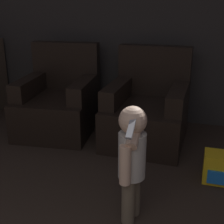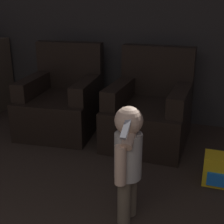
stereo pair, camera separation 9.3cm
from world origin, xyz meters
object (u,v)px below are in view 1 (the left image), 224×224
armchair_right (147,111)px  person_toddler (132,156)px  toy_backpack (218,168)px  armchair_left (59,102)px

armchair_right → person_toddler: bearing=-82.9°
toy_backpack → person_toddler: bearing=-131.4°
armchair_left → toy_backpack: armchair_left is taller
armchair_right → person_toddler: size_ratio=1.18×
armchair_right → person_toddler: armchair_right is taller
armchair_left → person_toddler: 1.78m
armchair_right → toy_backpack: armchair_right is taller
toy_backpack → armchair_left: bearing=159.2°
armchair_left → toy_backpack: (1.75, -0.67, -0.20)m
armchair_left → armchair_right: size_ratio=1.00×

